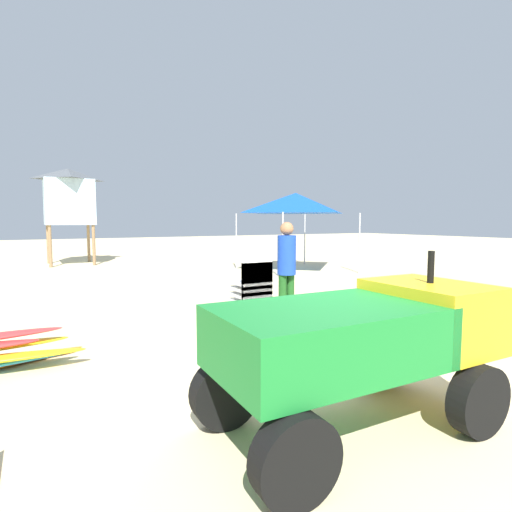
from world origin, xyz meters
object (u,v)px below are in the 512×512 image
(popup_canopy, at_px, (296,203))
(traffic_cone_near, at_px, (264,287))
(stacked_plastic_chairs, at_px, (253,293))
(lifeguard_near_left, at_px, (287,265))
(lifeguard_tower, at_px, (69,196))
(utility_cart, at_px, (364,338))

(popup_canopy, xyz_separation_m, traffic_cone_near, (-3.53, -3.76, -2.17))
(stacked_plastic_chairs, height_order, lifeguard_near_left, lifeguard_near_left)
(lifeguard_tower, relative_size, traffic_cone_near, 8.46)
(stacked_plastic_chairs, distance_m, lifeguard_near_left, 1.37)
(utility_cart, relative_size, lifeguard_tower, 0.67)
(lifeguard_near_left, bearing_deg, utility_cart, -113.38)
(utility_cart, height_order, stacked_plastic_chairs, utility_cart)
(traffic_cone_near, bearing_deg, lifeguard_tower, 107.98)
(popup_canopy, bearing_deg, lifeguard_tower, 137.43)
(lifeguard_near_left, xyz_separation_m, lifeguard_tower, (-2.35, 12.26, 1.74))
(popup_canopy, xyz_separation_m, lifeguard_tower, (-6.77, 6.22, 0.36))
(lifeguard_near_left, bearing_deg, popup_canopy, 53.79)
(lifeguard_near_left, distance_m, traffic_cone_near, 2.56)
(popup_canopy, bearing_deg, stacked_plastic_chairs, -129.00)
(utility_cart, xyz_separation_m, stacked_plastic_chairs, (0.33, 2.53, -0.04))
(lifeguard_near_left, relative_size, popup_canopy, 0.55)
(utility_cart, relative_size, stacked_plastic_chairs, 2.00)
(utility_cart, bearing_deg, popup_canopy, 57.95)
(lifeguard_tower, bearing_deg, traffic_cone_near, -72.02)
(stacked_plastic_chairs, xyz_separation_m, traffic_cone_near, (1.98, 3.05, -0.52))
(popup_canopy, height_order, traffic_cone_near, popup_canopy)
(utility_cart, distance_m, popup_canopy, 11.14)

